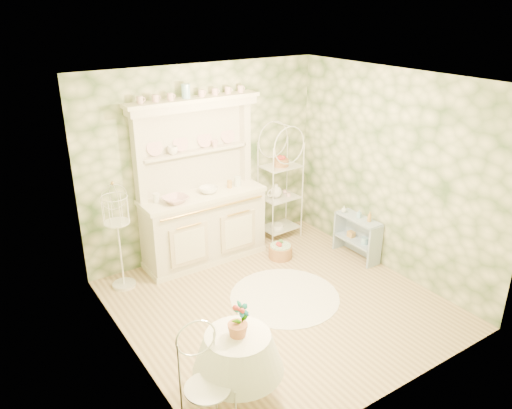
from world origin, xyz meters
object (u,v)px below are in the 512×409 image
kitchen_dresser (202,184)px  bakers_rack (280,179)px  round_table (238,367)px  cafe_chair (208,392)px  side_shelf (357,236)px  birdcage_stand (119,238)px  floor_basket (280,251)px

kitchen_dresser → bakers_rack: 1.35m
kitchen_dresser → round_table: kitchen_dresser is taller
round_table → cafe_chair: 0.44m
bakers_rack → cafe_chair: bakers_rack is taller
kitchen_dresser → side_shelf: size_ratio=3.07×
bakers_rack → birdcage_stand: size_ratio=1.38×
bakers_rack → round_table: (-2.36, -2.59, -0.59)m
kitchen_dresser → side_shelf: (1.85, -1.15, -0.83)m
bakers_rack → round_table: bearing=-135.6°
side_shelf → round_table: bearing=-161.1°
bakers_rack → kitchen_dresser: bearing=177.5°
cafe_chair → round_table: bearing=31.7°
side_shelf → cafe_chair: bearing=-161.6°
side_shelf → floor_basket: side_shelf is taller
birdcage_stand → side_shelf: bearing=-19.3°
bakers_rack → cafe_chair: bearing=-138.3°
bakers_rack → side_shelf: 1.43m
cafe_chair → floor_basket: cafe_chair is taller
cafe_chair → floor_basket: 3.22m
birdcage_stand → round_table: bearing=-85.3°
round_table → bakers_rack: bearing=47.7°
kitchen_dresser → birdcage_stand: size_ratio=1.65×
bakers_rack → floor_basket: (-0.41, -0.59, -0.86)m
cafe_chair → side_shelf: bearing=35.2°
kitchen_dresser → floor_basket: 1.50m
cafe_chair → floor_basket: size_ratio=2.58×
round_table → floor_basket: size_ratio=2.33×
bakers_rack → side_shelf: bearing=-69.3°
kitchen_dresser → side_shelf: bearing=-31.8°
bakers_rack → birdcage_stand: bakers_rack is taller
round_table → cafe_chair: bearing=-157.6°
kitchen_dresser → bakers_rack: (1.33, 0.02, -0.19)m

